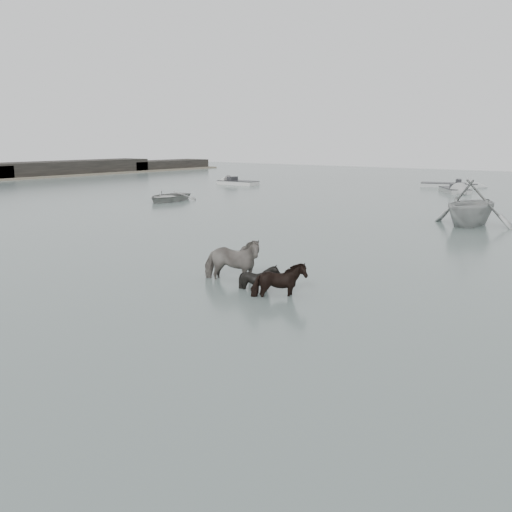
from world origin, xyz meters
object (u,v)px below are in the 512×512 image
(pony_pinto, at_px, (231,255))
(pony_dark, at_px, (279,275))
(pony_black, at_px, (260,271))
(rowboat_lead, at_px, (168,195))

(pony_pinto, relative_size, pony_dark, 1.55)
(pony_black, bearing_deg, rowboat_lead, 73.92)
(pony_dark, xyz_separation_m, rowboat_lead, (-20.61, 15.65, -0.21))
(pony_black, xyz_separation_m, rowboat_lead, (-19.67, 15.32, -0.13))
(pony_black, height_order, rowboat_lead, pony_black)
(pony_black, bearing_deg, pony_pinto, 99.96)
(pony_black, bearing_deg, pony_dark, -87.43)
(pony_pinto, height_order, pony_dark, pony_pinto)
(pony_black, distance_m, rowboat_lead, 24.94)
(pony_dark, distance_m, rowboat_lead, 25.88)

